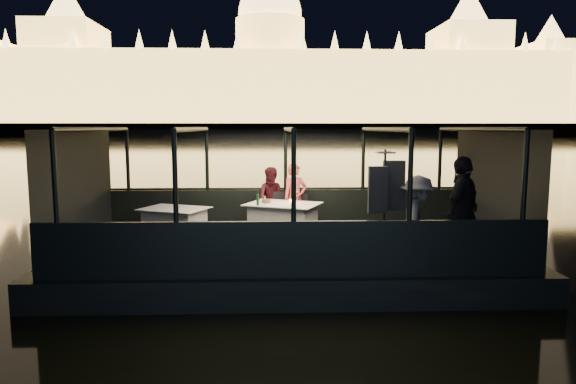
{
  "coord_description": "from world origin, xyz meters",
  "views": [
    {
      "loc": [
        -0.37,
        -9.78,
        2.84
      ],
      "look_at": [
        0.0,
        0.4,
        1.55
      ],
      "focal_mm": 32.0,
      "sensor_mm": 36.0,
      "label": 1
    }
  ],
  "objects_px": {
    "chair_port_left": "(279,213)",
    "passenger_stripe": "(418,218)",
    "dining_table_aft": "(175,222)",
    "dining_table_central": "(283,221)",
    "person_woman_coral": "(295,199)",
    "wine_bottle": "(258,198)",
    "person_man_maroon": "(273,198)",
    "chair_port_right": "(300,213)",
    "coat_stand": "(384,214)",
    "passenger_dark": "(462,218)"
  },
  "relations": [
    {
      "from": "chair_port_left",
      "to": "wine_bottle",
      "type": "distance_m",
      "value": 1.13
    },
    {
      "from": "person_woman_coral",
      "to": "wine_bottle",
      "type": "xyz_separation_m",
      "value": [
        -0.8,
        -0.95,
        0.17
      ]
    },
    {
      "from": "dining_table_central",
      "to": "chair_port_left",
      "type": "relative_size",
      "value": 1.63
    },
    {
      "from": "dining_table_aft",
      "to": "dining_table_central",
      "type": "bearing_deg",
      "value": 0.6
    },
    {
      "from": "chair_port_left",
      "to": "person_woman_coral",
      "type": "bearing_deg",
      "value": 3.47
    },
    {
      "from": "chair_port_left",
      "to": "person_man_maroon",
      "type": "distance_m",
      "value": 0.38
    },
    {
      "from": "dining_table_central",
      "to": "person_woman_coral",
      "type": "height_order",
      "value": "person_woman_coral"
    },
    {
      "from": "dining_table_aft",
      "to": "passenger_dark",
      "type": "xyz_separation_m",
      "value": [
        5.13,
        -2.31,
        0.47
      ]
    },
    {
      "from": "passenger_stripe",
      "to": "wine_bottle",
      "type": "bearing_deg",
      "value": 62.02
    },
    {
      "from": "chair_port_left",
      "to": "person_woman_coral",
      "type": "relative_size",
      "value": 0.58
    },
    {
      "from": "wine_bottle",
      "to": "passenger_dark",
      "type": "bearing_deg",
      "value": -31.89
    },
    {
      "from": "dining_table_central",
      "to": "coat_stand",
      "type": "bearing_deg",
      "value": -53.12
    },
    {
      "from": "person_woman_coral",
      "to": "chair_port_left",
      "type": "bearing_deg",
      "value": 159.15
    },
    {
      "from": "dining_table_aft",
      "to": "person_woman_coral",
      "type": "height_order",
      "value": "person_woman_coral"
    },
    {
      "from": "passenger_stripe",
      "to": "wine_bottle",
      "type": "distance_m",
      "value": 3.39
    },
    {
      "from": "dining_table_aft",
      "to": "person_woman_coral",
      "type": "distance_m",
      "value": 2.67
    },
    {
      "from": "passenger_dark",
      "to": "wine_bottle",
      "type": "relative_size",
      "value": 6.97
    },
    {
      "from": "person_woman_coral",
      "to": "person_man_maroon",
      "type": "height_order",
      "value": "person_woman_coral"
    },
    {
      "from": "passenger_dark",
      "to": "chair_port_left",
      "type": "bearing_deg",
      "value": -94.14
    },
    {
      "from": "coat_stand",
      "to": "passenger_stripe",
      "type": "relative_size",
      "value": 1.27
    },
    {
      "from": "person_woman_coral",
      "to": "passenger_dark",
      "type": "relative_size",
      "value": 0.82
    },
    {
      "from": "dining_table_central",
      "to": "wine_bottle",
      "type": "height_order",
      "value": "wine_bottle"
    },
    {
      "from": "person_man_maroon",
      "to": "passenger_stripe",
      "type": "xyz_separation_m",
      "value": [
        2.37,
        -3.18,
        0.1
      ]
    },
    {
      "from": "coat_stand",
      "to": "passenger_dark",
      "type": "xyz_separation_m",
      "value": [
        1.26,
        -0.16,
        -0.05
      ]
    },
    {
      "from": "dining_table_central",
      "to": "chair_port_left",
      "type": "height_order",
      "value": "chair_port_left"
    },
    {
      "from": "passenger_dark",
      "to": "person_man_maroon",
      "type": "bearing_deg",
      "value": -94.41
    },
    {
      "from": "passenger_dark",
      "to": "wine_bottle",
      "type": "bearing_deg",
      "value": -80.11
    },
    {
      "from": "dining_table_aft",
      "to": "chair_port_left",
      "type": "xyz_separation_m",
      "value": [
        2.18,
        0.74,
        0.06
      ]
    },
    {
      "from": "passenger_stripe",
      "to": "wine_bottle",
      "type": "height_order",
      "value": "passenger_stripe"
    },
    {
      "from": "dining_table_aft",
      "to": "passenger_dark",
      "type": "bearing_deg",
      "value": -24.21
    },
    {
      "from": "chair_port_left",
      "to": "passenger_stripe",
      "type": "xyz_separation_m",
      "value": [
        2.23,
        -3.0,
        0.4
      ]
    },
    {
      "from": "dining_table_aft",
      "to": "person_woman_coral",
      "type": "xyz_separation_m",
      "value": [
        2.53,
        0.76,
        0.36
      ]
    },
    {
      "from": "coat_stand",
      "to": "dining_table_central",
      "type": "bearing_deg",
      "value": 126.88
    },
    {
      "from": "dining_table_aft",
      "to": "coat_stand",
      "type": "height_order",
      "value": "coat_stand"
    },
    {
      "from": "passenger_dark",
      "to": "chair_port_right",
      "type": "bearing_deg",
      "value": -98.52
    },
    {
      "from": "dining_table_central",
      "to": "chair_port_left",
      "type": "bearing_deg",
      "value": 95.11
    },
    {
      "from": "dining_table_aft",
      "to": "chair_port_right",
      "type": "height_order",
      "value": "chair_port_right"
    },
    {
      "from": "chair_port_right",
      "to": "person_man_maroon",
      "type": "xyz_separation_m",
      "value": [
        -0.6,
        0.22,
        0.3
      ]
    },
    {
      "from": "passenger_dark",
      "to": "wine_bottle",
      "type": "distance_m",
      "value": 4.01
    },
    {
      "from": "dining_table_aft",
      "to": "passenger_stripe",
      "type": "bearing_deg",
      "value": -27.17
    },
    {
      "from": "coat_stand",
      "to": "person_woman_coral",
      "type": "height_order",
      "value": "coat_stand"
    },
    {
      "from": "passenger_stripe",
      "to": "dining_table_central",
      "type": "bearing_deg",
      "value": 53.16
    },
    {
      "from": "person_man_maroon",
      "to": "wine_bottle",
      "type": "relative_size",
      "value": 5.38
    },
    {
      "from": "chair_port_right",
      "to": "passenger_dark",
      "type": "distance_m",
      "value": 3.93
    },
    {
      "from": "wine_bottle",
      "to": "dining_table_central",
      "type": "bearing_deg",
      "value": 22.16
    },
    {
      "from": "dining_table_central",
      "to": "passenger_dark",
      "type": "relative_size",
      "value": 0.77
    },
    {
      "from": "dining_table_central",
      "to": "person_man_maroon",
      "type": "height_order",
      "value": "person_man_maroon"
    },
    {
      "from": "passenger_stripe",
      "to": "passenger_dark",
      "type": "bearing_deg",
      "value": -83.82
    },
    {
      "from": "passenger_stripe",
      "to": "coat_stand",
      "type": "bearing_deg",
      "value": 87.51
    },
    {
      "from": "person_man_maroon",
      "to": "wine_bottle",
      "type": "bearing_deg",
      "value": -99.98
    }
  ]
}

